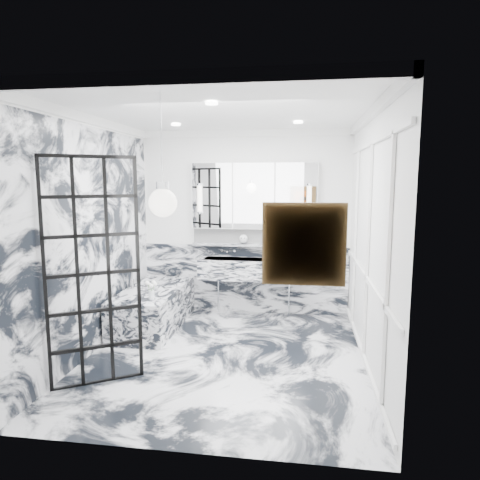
% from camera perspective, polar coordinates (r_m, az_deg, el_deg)
% --- Properties ---
extents(floor, '(3.60, 3.60, 0.00)m').
position_cam_1_polar(floor, '(5.21, -2.09, -15.27)').
color(floor, silver).
rests_on(floor, ground).
extents(ceiling, '(3.60, 3.60, 0.00)m').
position_cam_1_polar(ceiling, '(4.84, -2.27, 16.79)').
color(ceiling, white).
rests_on(ceiling, wall_back).
extents(wall_back, '(3.60, 0.00, 3.60)m').
position_cam_1_polar(wall_back, '(6.60, 0.65, 2.29)').
color(wall_back, white).
rests_on(wall_back, floor).
extents(wall_front, '(3.60, 0.00, 3.60)m').
position_cam_1_polar(wall_front, '(3.11, -8.19, -4.38)').
color(wall_front, white).
rests_on(wall_front, floor).
extents(wall_left, '(0.00, 3.60, 3.60)m').
position_cam_1_polar(wall_left, '(5.36, -19.26, 0.48)').
color(wall_left, white).
rests_on(wall_left, floor).
extents(wall_right, '(0.00, 3.60, 3.60)m').
position_cam_1_polar(wall_right, '(4.81, 16.92, -0.23)').
color(wall_right, white).
rests_on(wall_right, floor).
extents(marble_clad_back, '(3.18, 0.05, 1.05)m').
position_cam_1_polar(marble_clad_back, '(6.72, 0.61, -5.18)').
color(marble_clad_back, silver).
rests_on(marble_clad_back, floor).
extents(marble_clad_left, '(0.02, 3.56, 2.68)m').
position_cam_1_polar(marble_clad_left, '(5.36, -19.09, -0.16)').
color(marble_clad_left, silver).
rests_on(marble_clad_left, floor).
extents(panel_molding, '(0.03, 3.40, 2.30)m').
position_cam_1_polar(panel_molding, '(4.82, 16.64, -1.40)').
color(panel_molding, white).
rests_on(panel_molding, floor).
extents(soap_bottle_a, '(0.09, 0.09, 0.20)m').
position_cam_1_polar(soap_bottle_a, '(6.48, 5.84, 0.27)').
color(soap_bottle_a, '#8C5919').
rests_on(soap_bottle_a, ledge).
extents(soap_bottle_b, '(0.08, 0.08, 0.16)m').
position_cam_1_polar(soap_bottle_b, '(6.48, 7.40, 0.06)').
color(soap_bottle_b, '#4C4C51').
rests_on(soap_bottle_b, ledge).
extents(soap_bottle_c, '(0.13, 0.13, 0.15)m').
position_cam_1_polar(soap_bottle_c, '(6.48, 9.34, -0.02)').
color(soap_bottle_c, silver).
rests_on(soap_bottle_c, ledge).
extents(face_pot, '(0.13, 0.13, 0.13)m').
position_cam_1_polar(face_pot, '(6.54, 0.48, 0.16)').
color(face_pot, white).
rests_on(face_pot, ledge).
extents(amber_bottle, '(0.04, 0.04, 0.10)m').
position_cam_1_polar(amber_bottle, '(6.49, 5.52, -0.16)').
color(amber_bottle, '#8C5919').
rests_on(amber_bottle, ledge).
extents(flower_vase, '(0.07, 0.07, 0.12)m').
position_cam_1_polar(flower_vase, '(5.60, -11.71, -7.17)').
color(flower_vase, silver).
rests_on(flower_vase, bathtub).
extents(crittall_door, '(0.77, 0.50, 2.28)m').
position_cam_1_polar(crittall_door, '(4.48, -18.98, -4.26)').
color(crittall_door, black).
rests_on(crittall_door, floor).
extents(artwork, '(0.47, 0.05, 0.47)m').
position_cam_1_polar(artwork, '(2.98, 8.52, -0.55)').
color(artwork, '#D04B15').
rests_on(artwork, wall_front).
extents(pendant_light, '(0.23, 0.23, 0.23)m').
position_cam_1_polar(pendant_light, '(3.50, -10.26, 4.88)').
color(pendant_light, white).
rests_on(pendant_light, ceiling).
extents(trough_sink, '(1.60, 0.45, 0.30)m').
position_cam_1_polar(trough_sink, '(6.44, 1.68, -3.89)').
color(trough_sink, silver).
rests_on(trough_sink, wall_back).
extents(ledge, '(1.90, 0.14, 0.04)m').
position_cam_1_polar(ledge, '(6.54, 1.85, -0.68)').
color(ledge, silver).
rests_on(ledge, wall_back).
extents(subway_tile, '(1.90, 0.03, 0.23)m').
position_cam_1_polar(subway_tile, '(6.59, 1.92, 0.56)').
color(subway_tile, white).
rests_on(subway_tile, wall_back).
extents(mirror_cabinet, '(1.90, 0.16, 1.00)m').
position_cam_1_polar(mirror_cabinet, '(6.48, 1.89, 5.90)').
color(mirror_cabinet, white).
rests_on(mirror_cabinet, wall_back).
extents(sconce_left, '(0.07, 0.07, 0.40)m').
position_cam_1_polar(sconce_left, '(6.53, -5.41, 5.53)').
color(sconce_left, white).
rests_on(sconce_left, mirror_cabinet).
extents(sconce_right, '(0.07, 0.07, 0.40)m').
position_cam_1_polar(sconce_right, '(6.34, 9.20, 5.39)').
color(sconce_right, white).
rests_on(sconce_right, mirror_cabinet).
extents(bathtub, '(0.75, 1.65, 0.55)m').
position_cam_1_polar(bathtub, '(6.23, -11.42, -8.80)').
color(bathtub, silver).
rests_on(bathtub, floor).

